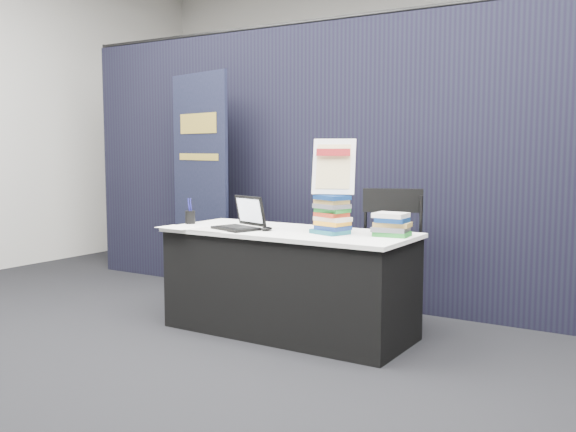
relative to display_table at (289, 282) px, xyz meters
The scene contains 15 objects.
floor 0.67m from the display_table, 90.00° to the right, with size 8.00×8.00×0.00m, color black.
wall_back 3.71m from the display_table, 90.00° to the left, with size 8.00×0.02×3.50m, color beige.
drape_partition 1.33m from the display_table, 90.00° to the left, with size 6.00×0.08×2.40m, color black.
display_table is the anchor object (origin of this frame).
laptop 0.56m from the display_table, 156.88° to the right, with size 0.36×0.34×0.24m.
mouse 0.42m from the display_table, 134.11° to the right, with size 0.06×0.10×0.03m, color black.
brochure_left 0.92m from the display_table, 158.38° to the right, with size 0.28×0.20×0.00m, color white.
brochure_mid 0.66m from the display_table, 149.94° to the right, with size 0.29×0.21×0.00m, color beige.
brochure_right 0.48m from the display_table, behind, with size 0.29×0.21×0.00m, color white.
pen_cup 0.96m from the display_table, behind, with size 0.08×0.08×0.10m, color black.
book_stack_tall 0.62m from the display_table, ahead, with size 0.26×0.23×0.27m.
book_stack_short 0.88m from the display_table, ahead, with size 0.23×0.18×0.16m.
info_sign 0.90m from the display_table, ahead, with size 0.31×0.20×0.40m.
pullup_banner 1.63m from the display_table, 153.95° to the left, with size 0.85×0.32×2.01m.
stacking_chair 0.71m from the display_table, 37.80° to the left, with size 0.61×0.62×1.03m.
Camera 1 is at (2.41, -3.30, 1.33)m, focal length 40.00 mm.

